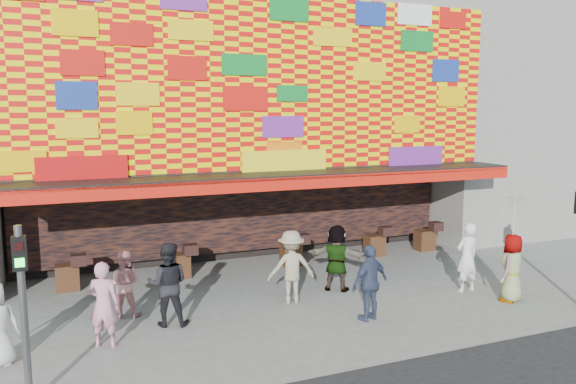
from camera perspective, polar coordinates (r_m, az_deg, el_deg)
name	(u,v)px	position (r m, az deg, el deg)	size (l,w,h in m)	color
ground	(328,320)	(13.30, 4.05, -12.82)	(90.00, 90.00, 0.00)	slate
shop_building	(226,97)	(20.06, -6.35, 9.52)	(15.20, 9.40, 10.00)	gray
neighbor_right	(516,82)	(26.65, 22.19, 10.30)	(11.00, 8.00, 12.00)	gray
signal_left	(22,295)	(10.06, -25.37, -9.45)	(0.22, 0.20, 3.00)	#59595B
ped_b	(103,304)	(12.17, -18.24, -10.79)	(0.65, 0.43, 1.79)	#CC849E
ped_c	(168,284)	(12.96, -12.11, -9.12)	(0.92, 0.72, 1.90)	black
ped_d	(291,267)	(14.10, 0.33, -7.63)	(1.19, 0.68, 1.84)	gray
ped_e	(370,283)	(13.13, 8.35, -9.09)	(1.04, 0.43, 1.77)	#333D5A
ped_f	(337,258)	(15.10, 4.96, -6.66)	(1.66, 0.53, 1.79)	gray
ped_g	(512,268)	(15.31, 21.81, -7.17)	(0.84, 0.55, 1.72)	gray
ped_h	(467,257)	(15.71, 17.73, -6.33)	(0.68, 0.44, 1.85)	silver
ped_i	(124,284)	(13.78, -16.32, -8.91)	(0.77, 0.60, 1.58)	#D68A8D
parasol	(515,215)	(15.02, 22.09, -2.20)	(1.43, 1.44, 1.97)	#FADF9D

